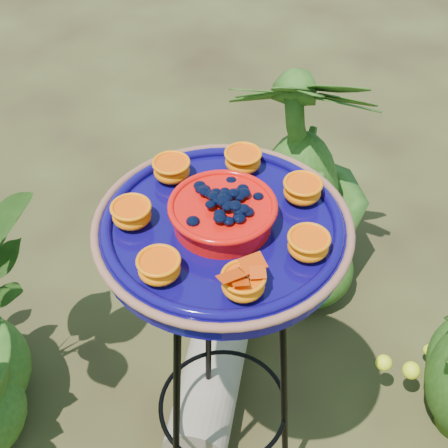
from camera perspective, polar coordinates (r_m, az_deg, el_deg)
The scene contains 4 objects.
tripod_stand at distance 1.49m, azimuth -0.09°, elevation -11.50°, with size 0.44×0.44×0.93m.
feeder_dish at distance 1.17m, azimuth -0.12°, elevation -0.08°, with size 0.62×0.62×0.11m.
driftwood_log at distance 2.02m, azimuth -1.04°, elevation -13.18°, with size 0.19×0.19×0.56m, color gray.
shrub_back_right at distance 2.14m, azimuth 6.93°, elevation 4.44°, with size 0.49×0.49×0.88m, color #234612.
Camera 1 is at (-0.52, -0.65, 1.79)m, focal length 50.00 mm.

